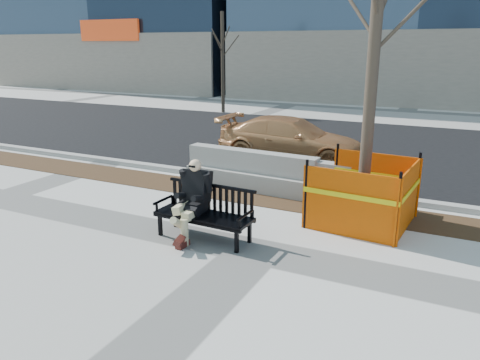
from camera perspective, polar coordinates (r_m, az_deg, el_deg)
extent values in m
plane|color=beige|center=(7.75, 1.88, -8.60)|extent=(120.00, 120.00, 0.00)
cube|color=#47301C|center=(10.01, 8.03, -2.88)|extent=(40.00, 1.20, 0.02)
cube|color=black|center=(15.83, 15.15, 3.81)|extent=(60.00, 10.40, 0.01)
cube|color=#9E9B93|center=(10.86, 9.63, -1.12)|extent=(60.00, 0.25, 0.12)
imported|color=#B97C48|center=(13.73, 6.19, 2.42)|extent=(4.29, 1.77, 1.24)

